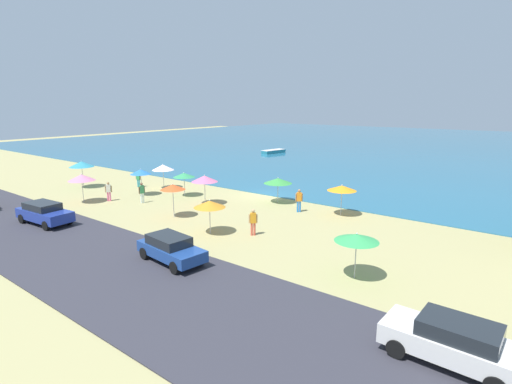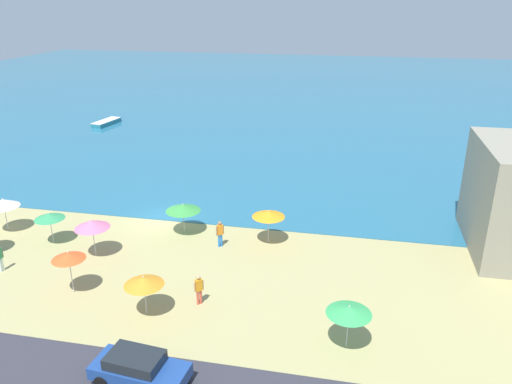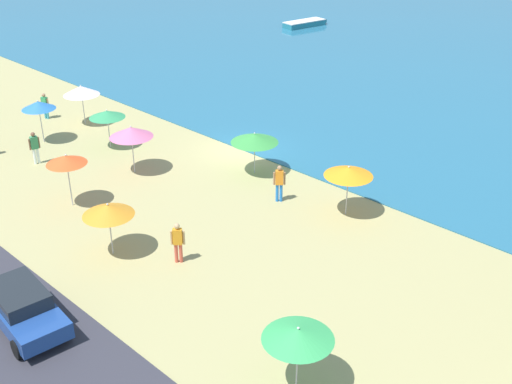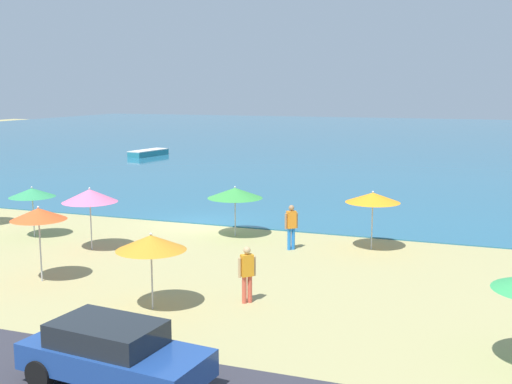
{
  "view_description": "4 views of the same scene",
  "coord_description": "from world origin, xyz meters",
  "px_view_note": "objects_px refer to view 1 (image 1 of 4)",
  "views": [
    {
      "loc": [
        21.07,
        -28.72,
        8.29
      ],
      "look_at": [
        1.36,
        -3.31,
        1.09
      ],
      "focal_mm": 28.0,
      "sensor_mm": 36.0,
      "label": 1
    },
    {
      "loc": [
        13.52,
        -31.2,
        15.41
      ],
      "look_at": [
        6.53,
        2.97,
        1.6
      ],
      "focal_mm": 35.0,
      "sensor_mm": 36.0,
      "label": 2
    },
    {
      "loc": [
        23.0,
        -22.79,
        13.84
      ],
      "look_at": [
        6.61,
        -5.87,
        1.93
      ],
      "focal_mm": 45.0,
      "sensor_mm": 36.0,
      "label": 3
    },
    {
      "loc": [
        12.66,
        -26.82,
        6.38
      ],
      "look_at": [
        3.43,
        -1.85,
        2.03
      ],
      "focal_mm": 45.0,
      "sensor_mm": 36.0,
      "label": 4
    }
  ],
  "objects_px": {
    "beach_umbrella_6": "(278,181)",
    "beach_umbrella_10": "(163,167)",
    "bather_1": "(109,190)",
    "bather_2": "(253,221)",
    "beach_umbrella_0": "(342,188)",
    "beach_umbrella_5": "(357,238)",
    "bather_0": "(142,192)",
    "beach_umbrella_1": "(173,187)",
    "beach_umbrella_4": "(184,175)",
    "parked_car_2": "(452,341)",
    "skiff_nearshore": "(274,151)",
    "parked_car_1": "(44,213)",
    "beach_umbrella_8": "(205,179)",
    "beach_umbrella_9": "(210,204)",
    "parked_car_3": "(171,248)",
    "bather_3": "(138,178)",
    "bather_4": "(299,199)",
    "beach_umbrella_3": "(141,172)",
    "beach_umbrella_2": "(82,164)",
    "beach_umbrella_7": "(82,178)"
  },
  "relations": [
    {
      "from": "beach_umbrella_0",
      "to": "beach_umbrella_5",
      "type": "height_order",
      "value": "beach_umbrella_0"
    },
    {
      "from": "beach_umbrella_1",
      "to": "beach_umbrella_7",
      "type": "height_order",
      "value": "beach_umbrella_1"
    },
    {
      "from": "parked_car_1",
      "to": "skiff_nearshore",
      "type": "height_order",
      "value": "parked_car_1"
    },
    {
      "from": "skiff_nearshore",
      "to": "bather_3",
      "type": "bearing_deg",
      "value": -80.49
    },
    {
      "from": "beach_umbrella_10",
      "to": "parked_car_2",
      "type": "height_order",
      "value": "beach_umbrella_10"
    },
    {
      "from": "beach_umbrella_4",
      "to": "beach_umbrella_10",
      "type": "height_order",
      "value": "beach_umbrella_10"
    },
    {
      "from": "bather_1",
      "to": "bather_0",
      "type": "bearing_deg",
      "value": 24.95
    },
    {
      "from": "parked_car_2",
      "to": "bather_3",
      "type": "bearing_deg",
      "value": 160.73
    },
    {
      "from": "bather_3",
      "to": "skiff_nearshore",
      "type": "distance_m",
      "value": 31.2
    },
    {
      "from": "beach_umbrella_0",
      "to": "bather_1",
      "type": "distance_m",
      "value": 19.64
    },
    {
      "from": "beach_umbrella_4",
      "to": "bather_1",
      "type": "xyz_separation_m",
      "value": [
        -3.78,
        -5.26,
        -1.01
      ]
    },
    {
      "from": "beach_umbrella_0",
      "to": "beach_umbrella_2",
      "type": "distance_m",
      "value": 25.72
    },
    {
      "from": "beach_umbrella_1",
      "to": "parked_car_2",
      "type": "relative_size",
      "value": 0.6
    },
    {
      "from": "beach_umbrella_6",
      "to": "beach_umbrella_10",
      "type": "bearing_deg",
      "value": -170.1
    },
    {
      "from": "parked_car_2",
      "to": "skiff_nearshore",
      "type": "bearing_deg",
      "value": 131.23
    },
    {
      "from": "parked_car_1",
      "to": "parked_car_3",
      "type": "bearing_deg",
      "value": 4.09
    },
    {
      "from": "beach_umbrella_9",
      "to": "bather_3",
      "type": "height_order",
      "value": "beach_umbrella_9"
    },
    {
      "from": "beach_umbrella_7",
      "to": "bather_3",
      "type": "distance_m",
      "value": 7.14
    },
    {
      "from": "beach_umbrella_7",
      "to": "bather_4",
      "type": "distance_m",
      "value": 18.26
    },
    {
      "from": "beach_umbrella_1",
      "to": "bather_1",
      "type": "bearing_deg",
      "value": -179.34
    },
    {
      "from": "beach_umbrella_4",
      "to": "beach_umbrella_6",
      "type": "relative_size",
      "value": 0.92
    },
    {
      "from": "bather_4",
      "to": "bather_1",
      "type": "bearing_deg",
      "value": -154.77
    },
    {
      "from": "beach_umbrella_8",
      "to": "beach_umbrella_9",
      "type": "distance_m",
      "value": 7.75
    },
    {
      "from": "beach_umbrella_10",
      "to": "parked_car_3",
      "type": "distance_m",
      "value": 19.42
    },
    {
      "from": "bather_1",
      "to": "beach_umbrella_1",
      "type": "bearing_deg",
      "value": 0.66
    },
    {
      "from": "beach_umbrella_3",
      "to": "beach_umbrella_7",
      "type": "xyz_separation_m",
      "value": [
        -1.62,
        -4.74,
        -0.02
      ]
    },
    {
      "from": "beach_umbrella_1",
      "to": "beach_umbrella_4",
      "type": "height_order",
      "value": "beach_umbrella_1"
    },
    {
      "from": "beach_umbrella_0",
      "to": "parked_car_3",
      "type": "relative_size",
      "value": 0.56
    },
    {
      "from": "beach_umbrella_9",
      "to": "bather_0",
      "type": "bearing_deg",
      "value": 167.13
    },
    {
      "from": "beach_umbrella_0",
      "to": "bather_3",
      "type": "height_order",
      "value": "beach_umbrella_0"
    },
    {
      "from": "beach_umbrella_4",
      "to": "beach_umbrella_7",
      "type": "bearing_deg",
      "value": -125.75
    },
    {
      "from": "beach_umbrella_3",
      "to": "parked_car_1",
      "type": "bearing_deg",
      "value": -77.51
    },
    {
      "from": "beach_umbrella_3",
      "to": "beach_umbrella_9",
      "type": "relative_size",
      "value": 1.09
    },
    {
      "from": "parked_car_1",
      "to": "parked_car_2",
      "type": "xyz_separation_m",
      "value": [
        25.95,
        0.78,
        0.01
      ]
    },
    {
      "from": "beach_umbrella_10",
      "to": "beach_umbrella_1",
      "type": "bearing_deg",
      "value": -35.57
    },
    {
      "from": "beach_umbrella_3",
      "to": "bather_2",
      "type": "xyz_separation_m",
      "value": [
        15.06,
        -2.65,
        -1.21
      ]
    },
    {
      "from": "bather_0",
      "to": "bather_1",
      "type": "relative_size",
      "value": 1.05
    },
    {
      "from": "beach_umbrella_2",
      "to": "skiff_nearshore",
      "type": "height_order",
      "value": "beach_umbrella_2"
    },
    {
      "from": "beach_umbrella_1",
      "to": "beach_umbrella_4",
      "type": "bearing_deg",
      "value": 131.13
    },
    {
      "from": "beach_umbrella_7",
      "to": "bather_1",
      "type": "distance_m",
      "value": 2.38
    },
    {
      "from": "beach_umbrella_6",
      "to": "bather_2",
      "type": "relative_size",
      "value": 1.38
    },
    {
      "from": "beach_umbrella_2",
      "to": "bather_0",
      "type": "distance_m",
      "value": 10.0
    },
    {
      "from": "beach_umbrella_6",
      "to": "bather_2",
      "type": "height_order",
      "value": "beach_umbrella_6"
    },
    {
      "from": "bather_0",
      "to": "bather_4",
      "type": "height_order",
      "value": "bather_4"
    },
    {
      "from": "bather_0",
      "to": "beach_umbrella_10",
      "type": "bearing_deg",
      "value": 123.13
    },
    {
      "from": "bather_1",
      "to": "bather_2",
      "type": "bearing_deg",
      "value": 1.6
    },
    {
      "from": "beach_umbrella_6",
      "to": "bather_4",
      "type": "xyz_separation_m",
      "value": [
        2.99,
        -1.44,
        -0.88
      ]
    },
    {
      "from": "beach_umbrella_8",
      "to": "skiff_nearshore",
      "type": "xyz_separation_m",
      "value": [
        -15.47,
        31.7,
        -1.85
      ]
    },
    {
      "from": "bather_2",
      "to": "beach_umbrella_1",
      "type": "bearing_deg",
      "value": -177.31
    },
    {
      "from": "bather_3",
      "to": "beach_umbrella_2",
      "type": "bearing_deg",
      "value": -139.27
    }
  ]
}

